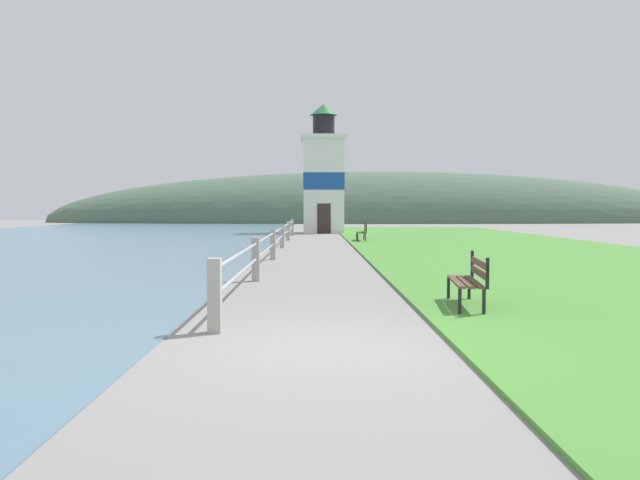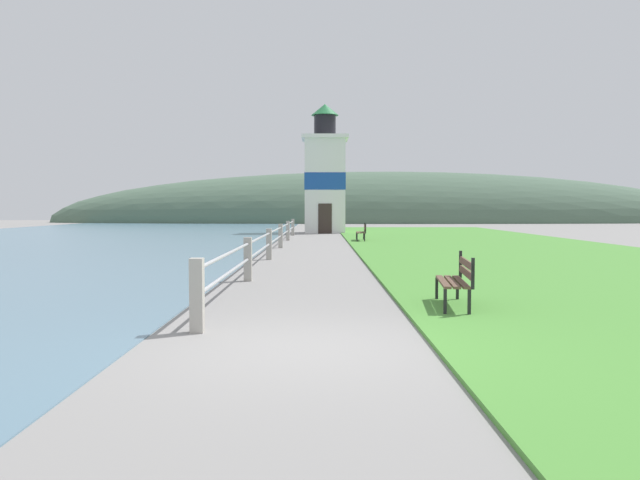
{
  "view_description": "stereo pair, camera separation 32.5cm",
  "coord_description": "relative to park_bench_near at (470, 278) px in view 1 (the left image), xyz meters",
  "views": [
    {
      "loc": [
        -0.12,
        -7.48,
        1.71
      ],
      "look_at": [
        0.14,
        19.87,
        0.3
      ],
      "focal_mm": 35.0,
      "sensor_mm": 36.0,
      "label": 1
    },
    {
      "loc": [
        0.2,
        -7.48,
        1.71
      ],
      "look_at": [
        0.14,
        19.87,
        0.3
      ],
      "focal_mm": 35.0,
      "sensor_mm": 36.0,
      "label": 2
    }
  ],
  "objects": [
    {
      "name": "ground_plane",
      "position": [
        -2.52,
        -2.94,
        -0.54
      ],
      "size": [
        160.0,
        160.0,
        0.0
      ],
      "primitive_type": "plane",
      "color": "gray"
    },
    {
      "name": "grass_verge",
      "position": [
        5.07,
        15.41,
        -0.51
      ],
      "size": [
        12.0,
        55.03,
        0.06
      ],
      "color": "#4C8E38",
      "rests_on": "ground_plane"
    },
    {
      "name": "seawall_railing",
      "position": [
        -4.0,
        13.15,
        0.07
      ],
      "size": [
        0.18,
        30.36,
        1.03
      ],
      "color": "#A8A399",
      "rests_on": "ground_plane"
    },
    {
      "name": "park_bench_near",
      "position": [
        0.0,
        0.0,
        0.0
      ],
      "size": [
        0.64,
        1.7,
        0.94
      ],
      "rotation": [
        0.0,
        0.0,
        3.04
      ],
      "color": "brown",
      "rests_on": "ground_plane"
    },
    {
      "name": "park_bench_midway",
      "position": [
        -0.17,
        21.13,
        0.0
      ],
      "size": [
        0.55,
        1.85,
        0.94
      ],
      "rotation": [
        0.0,
        0.0,
        3.1
      ],
      "color": "brown",
      "rests_on": "ground_plane"
    },
    {
      "name": "lighthouse",
      "position": [
        -1.98,
        32.42,
        3.23
      ],
      "size": [
        3.12,
        3.12,
        8.79
      ],
      "color": "white",
      "rests_on": "ground_plane"
    },
    {
      "name": "distant_hillside",
      "position": [
        5.48,
        63.75,
        -0.54
      ],
      "size": [
        80.0,
        16.0,
        12.0
      ],
      "color": "#4C6651",
      "rests_on": "ground_plane"
    }
  ]
}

